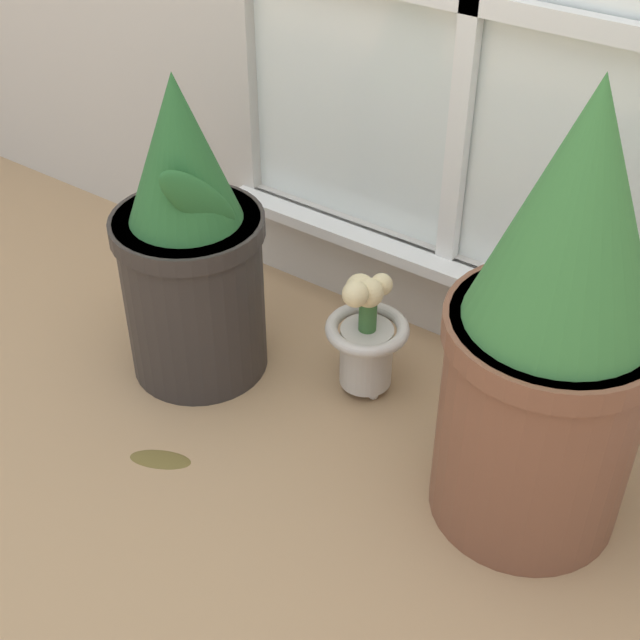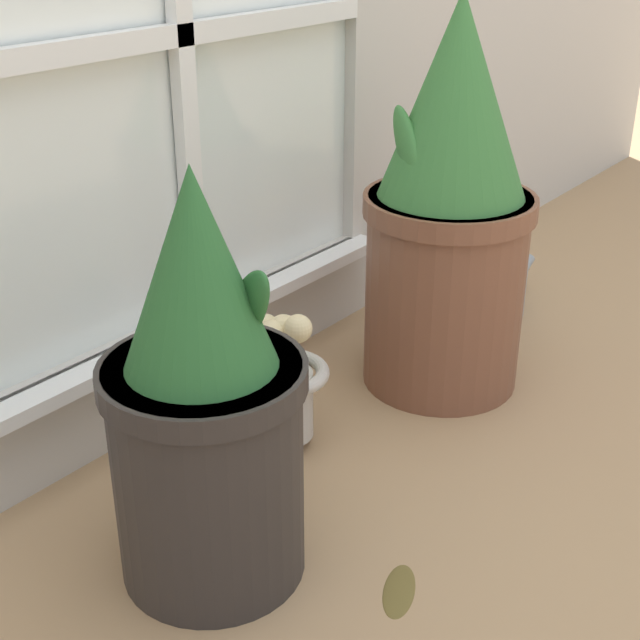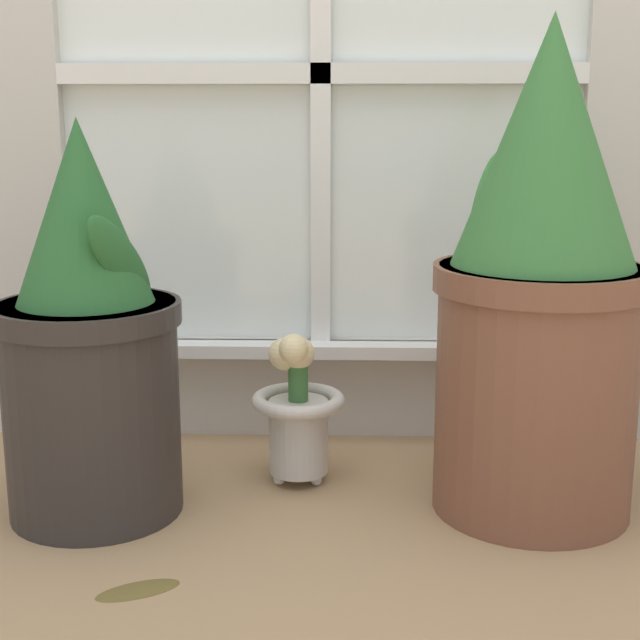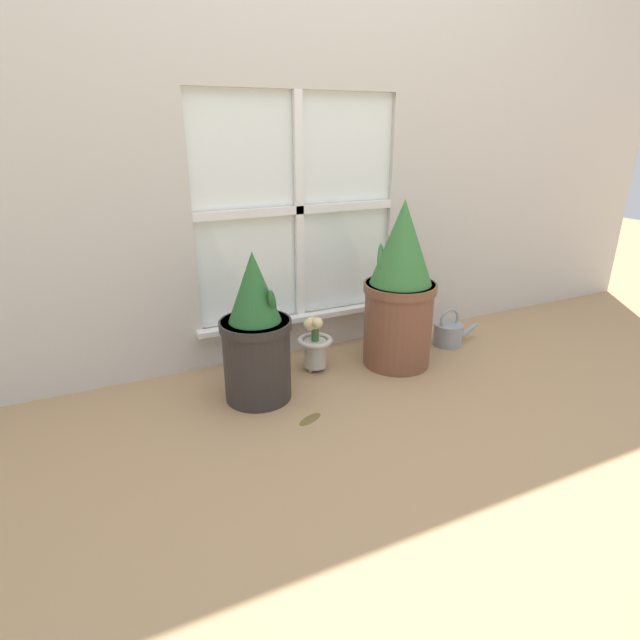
# 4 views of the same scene
# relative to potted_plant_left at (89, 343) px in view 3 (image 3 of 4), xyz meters

# --- Properties ---
(ground_plane) EXTENTS (10.00, 10.00, 0.00)m
(ground_plane) POSITION_rel_potted_plant_left_xyz_m (0.34, -0.22, -0.27)
(ground_plane) COLOR tan
(potted_plant_left) EXTENTS (0.28, 0.28, 0.60)m
(potted_plant_left) POSITION_rel_potted_plant_left_xyz_m (0.00, 0.00, 0.00)
(potted_plant_left) COLOR #2D2826
(potted_plant_left) RESTS_ON ground_plane
(potted_plant_right) EXTENTS (0.32, 0.32, 0.74)m
(potted_plant_right) POSITION_rel_potted_plant_left_xyz_m (0.67, 0.03, 0.08)
(potted_plant_right) COLOR brown
(potted_plant_right) RESTS_ON ground_plane
(flower_vase) EXTENTS (0.15, 0.15, 0.26)m
(flower_vase) POSITION_rel_potted_plant_left_xyz_m (0.30, 0.12, -0.14)
(flower_vase) COLOR #BCB7AD
(flower_vase) RESTS_ON ground_plane
(fallen_leaf) EXTENTS (0.12, 0.09, 0.01)m
(fallen_leaf) POSITION_rel_potted_plant_left_xyz_m (0.12, -0.24, -0.26)
(fallen_leaf) COLOR brown
(fallen_leaf) RESTS_ON ground_plane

